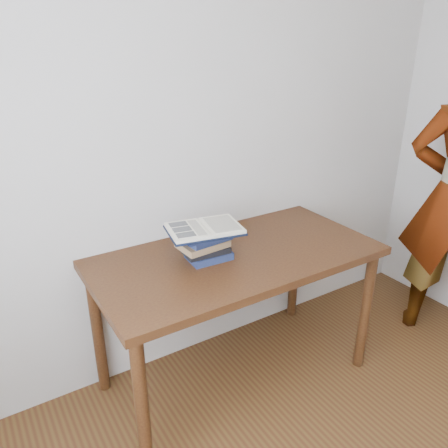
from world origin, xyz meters
TOP-DOWN VIEW (x-y plane):
  - desk at (0.04, 1.38)m, footprint 1.48×0.74m
  - book_stack at (-0.12, 1.42)m, footprint 0.26×0.19m
  - open_book at (-0.13, 1.41)m, footprint 0.39×0.31m

SIDE VIEW (x-z plane):
  - desk at x=0.04m, z-range 0.30..1.09m
  - book_stack at x=-0.12m, z-range 0.79..0.95m
  - open_book at x=-0.13m, z-range 0.95..0.98m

